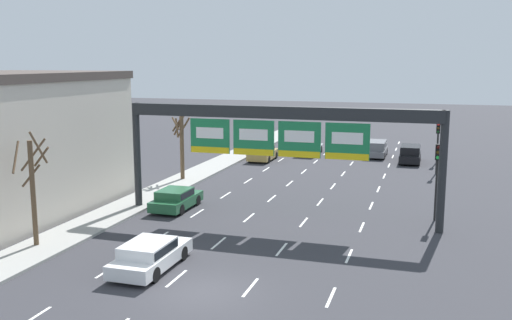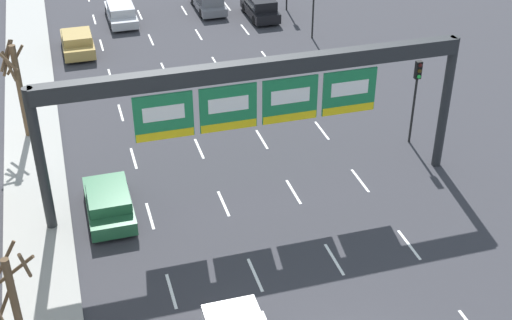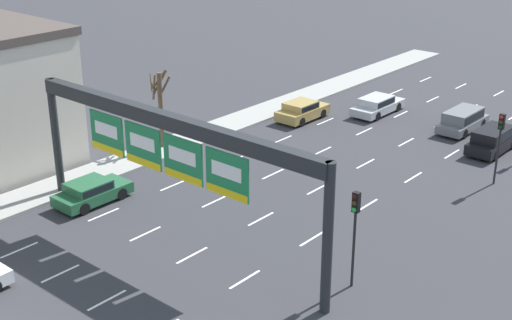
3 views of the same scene
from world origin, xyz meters
TOP-DOWN VIEW (x-y plane):
  - lane_dashes at (-0.00, 13.50)m, footprint 10.02×67.00m
  - sign_gantry at (-0.00, 11.25)m, footprint 18.54×0.70m
  - car_green at (-6.59, 11.51)m, footprint 1.94×4.18m
  - car_silver at (-3.09, 34.95)m, footprint 1.92×4.88m
  - suv_black at (6.66, 33.01)m, footprint 1.84×4.40m
  - car_gold at (-6.49, 30.18)m, footprint 1.98×4.23m
  - traffic_light_far_end at (8.80, 13.62)m, footprint 0.30×0.35m
  - tree_bare_closest at (-9.89, 19.67)m, footprint 1.30×1.57m
  - tree_bare_second at (-10.04, 2.75)m, footprint 1.78×1.85m

SIDE VIEW (x-z plane):
  - lane_dashes at x=0.00m, z-range 0.00..0.01m
  - car_green at x=-6.59m, z-range 0.05..1.36m
  - car_silver at x=-3.09m, z-range 0.05..1.39m
  - car_gold at x=-6.49m, z-range 0.05..1.44m
  - suv_black at x=6.66m, z-range 0.09..1.67m
  - tree_bare_closest at x=-9.89m, z-range 0.52..5.53m
  - tree_bare_second at x=-10.04m, z-range 0.34..6.05m
  - traffic_light_far_end at x=8.80m, z-range 0.96..5.43m
  - sign_gantry at x=0.00m, z-range 2.10..8.69m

